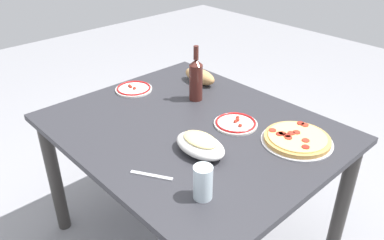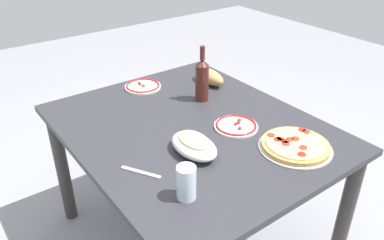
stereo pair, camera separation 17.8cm
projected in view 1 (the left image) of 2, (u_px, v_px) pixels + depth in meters
The scene contains 10 objects.
ground_plane at pixel (192, 239), 2.16m from camera, with size 8.00×8.00×0.00m, color gray.
dining_table at pixel (192, 145), 1.85m from camera, with size 1.28×1.06×0.74m.
pepperoni_pizza at pixel (297, 139), 1.67m from camera, with size 0.31×0.31×0.03m.
baked_pasta_dish at pixel (200, 144), 1.58m from camera, with size 0.24×0.15×0.08m.
wine_bottle at pixel (196, 79), 1.98m from camera, with size 0.07×0.07×0.29m.
water_glass at pixel (203, 182), 1.33m from camera, with size 0.07×0.07×0.13m, color silver.
side_plate_near at pixel (236, 123), 1.80m from camera, with size 0.20×0.20×0.02m.
side_plate_far at pixel (134, 89), 2.13m from camera, with size 0.20×0.20×0.02m.
bread_loaf at pixel (200, 76), 2.20m from camera, with size 0.22×0.09×0.08m, color tan.
fork_right at pixel (151, 175), 1.47m from camera, with size 0.17×0.02×0.01m, color #B7B7BC.
Camera 1 is at (-1.14, 1.06, 1.64)m, focal length 36.12 mm.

